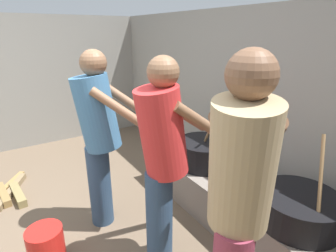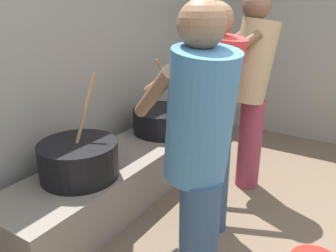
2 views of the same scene
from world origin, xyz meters
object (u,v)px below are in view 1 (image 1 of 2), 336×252
(cook_in_red_shirt, at_px, (163,155))
(cook_in_tan_shirt, at_px, (239,199))
(cooking_pot_main, at_px, (299,209))
(bucket_red_plastic, at_px, (47,248))
(cook_in_blue_shirt, at_px, (99,132))
(cooking_pot_secondary, at_px, (204,152))

(cook_in_red_shirt, bearing_deg, cook_in_tan_shirt, -0.54)
(cooking_pot_main, distance_m, cook_in_tan_shirt, 0.90)
(cook_in_red_shirt, bearing_deg, bucket_red_plastic, -116.92)
(cook_in_tan_shirt, bearing_deg, cook_in_blue_shirt, -170.67)
(cooking_pot_main, xyz_separation_m, cook_in_tan_shirt, (0.11, -0.78, 0.44))
(bucket_red_plastic, bearing_deg, cook_in_blue_shirt, 114.44)
(cook_in_tan_shirt, height_order, cook_in_red_shirt, cook_in_tan_shirt)
(cooking_pot_secondary, height_order, cook_in_blue_shirt, cook_in_blue_shirt)
(cook_in_tan_shirt, height_order, cook_in_blue_shirt, cook_in_tan_shirt)
(cook_in_tan_shirt, bearing_deg, cooking_pot_secondary, 145.95)
(cook_in_blue_shirt, bearing_deg, cooking_pot_secondary, 79.91)
(cooking_pot_secondary, bearing_deg, cooking_pot_main, -0.72)
(cooking_pot_secondary, bearing_deg, cook_in_blue_shirt, -100.09)
(cooking_pot_main, height_order, cook_in_red_shirt, cook_in_red_shirt)
(cook_in_red_shirt, xyz_separation_m, bucket_red_plastic, (-0.40, -0.79, -0.73))
(cooking_pot_main, xyz_separation_m, cook_in_red_shirt, (-0.59, -0.77, 0.39))
(cook_in_blue_shirt, bearing_deg, bucket_red_plastic, -65.56)
(cook_in_tan_shirt, relative_size, cook_in_blue_shirt, 1.04)
(cooking_pot_main, relative_size, cook_in_blue_shirt, 0.43)
(cooking_pot_main, distance_m, bucket_red_plastic, 1.88)
(cooking_pot_main, distance_m, cook_in_blue_shirt, 1.64)
(cook_in_blue_shirt, bearing_deg, cook_in_tan_shirt, 9.33)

